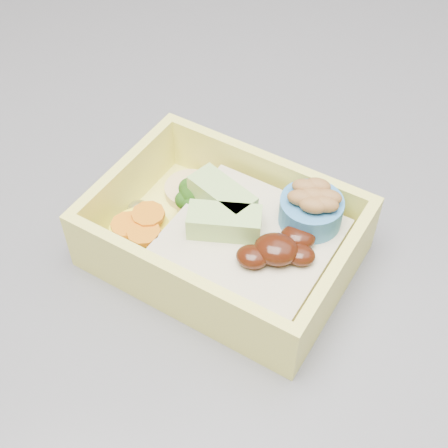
# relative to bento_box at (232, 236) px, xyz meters

# --- Properties ---
(bento_box) EXTENTS (0.20, 0.17, 0.06)m
(bento_box) POSITION_rel_bento_box_xyz_m (0.00, 0.00, 0.00)
(bento_box) COLOR #F4EE65
(bento_box) RESTS_ON island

